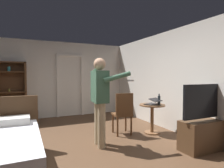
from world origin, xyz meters
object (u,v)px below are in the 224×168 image
object	(u,v)px
bottle_on_table	(159,100)
person_blue_shirt	(100,95)
wooden_chair	(123,112)
laptop	(153,103)
suitcase_dark	(28,117)
tv_flatscreen	(204,130)
bookshelf	(12,90)
side_table	(152,114)

from	to	relation	value
bottle_on_table	person_blue_shirt	bearing A→B (deg)	-174.38
person_blue_shirt	wooden_chair	bearing A→B (deg)	29.91
person_blue_shirt	laptop	bearing A→B (deg)	7.80
suitcase_dark	tv_flatscreen	bearing A→B (deg)	-54.37
bookshelf	laptop	bearing A→B (deg)	-40.95
tv_flatscreen	suitcase_dark	distance (m)	4.54
tv_flatscreen	suitcase_dark	xyz separation A→B (m)	(-2.98, 3.43, -0.17)
bottle_on_table	bookshelf	bearing A→B (deg)	140.01
laptop	person_blue_shirt	bearing A→B (deg)	-172.20
laptop	tv_flatscreen	bearing A→B (deg)	-76.72
laptop	person_blue_shirt	world-z (taller)	person_blue_shirt
suitcase_dark	bookshelf	bearing A→B (deg)	126.68
tv_flatscreen	bottle_on_table	size ratio (longest dim) A/B	4.77
tv_flatscreen	laptop	xyz separation A→B (m)	(-0.28, 1.20, 0.38)
bottle_on_table	suitcase_dark	distance (m)	3.70
laptop	bottle_on_table	size ratio (longest dim) A/B	1.61
person_blue_shirt	bottle_on_table	bearing A→B (deg)	5.62
person_blue_shirt	tv_flatscreen	bearing A→B (deg)	-30.48
side_table	suitcase_dark	bearing A→B (deg)	141.00
bookshelf	side_table	bearing A→B (deg)	-40.38
bottle_on_table	suitcase_dark	bearing A→B (deg)	141.41
tv_flatscreen	side_table	xyz separation A→B (m)	(-0.27, 1.24, 0.09)
laptop	wooden_chair	bearing A→B (deg)	161.41
tv_flatscreen	bottle_on_table	xyz separation A→B (m)	(-0.13, 1.16, 0.43)
person_blue_shirt	suitcase_dark	xyz separation A→B (m)	(-1.28, 2.43, -0.81)
tv_flatscreen	wooden_chair	distance (m)	1.73
bottle_on_table	laptop	bearing A→B (deg)	165.77
laptop	bottle_on_table	bearing A→B (deg)	-14.23
tv_flatscreen	person_blue_shirt	xyz separation A→B (m)	(-1.70, 1.00, 0.64)
side_table	suitcase_dark	world-z (taller)	side_table
tv_flatscreen	wooden_chair	world-z (taller)	tv_flatscreen
bookshelf	laptop	distance (m)	4.14
laptop	bottle_on_table	xyz separation A→B (m)	(0.16, -0.04, 0.06)
wooden_chair	suitcase_dark	distance (m)	2.86
bottle_on_table	person_blue_shirt	xyz separation A→B (m)	(-1.57, -0.16, 0.20)
wooden_chair	bottle_on_table	bearing A→B (deg)	-17.80
suitcase_dark	person_blue_shirt	bearing A→B (deg)	-67.62
side_table	bottle_on_table	xyz separation A→B (m)	(0.14, -0.08, 0.34)
bottle_on_table	suitcase_dark	size ratio (longest dim) A/B	0.53
bookshelf	laptop	size ratio (longest dim) A/B	4.34
tv_flatscreen	suitcase_dark	bearing A→B (deg)	130.95
side_table	wooden_chair	xyz separation A→B (m)	(-0.70, 0.19, 0.07)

